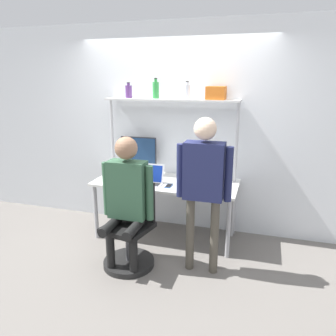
# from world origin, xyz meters

# --- Properties ---
(ground_plane) EXTENTS (12.00, 12.00, 0.00)m
(ground_plane) POSITION_xyz_m (0.00, 0.00, 0.00)
(ground_plane) COLOR slate
(wall_back) EXTENTS (8.00, 0.06, 2.70)m
(wall_back) POSITION_xyz_m (0.00, 0.81, 1.35)
(wall_back) COLOR silver
(wall_back) RESTS_ON ground_plane
(desk) EXTENTS (1.79, 0.76, 0.75)m
(desk) POSITION_xyz_m (0.00, 0.40, 0.67)
(desk) COLOR silver
(desk) RESTS_ON ground_plane
(shelf_unit) EXTENTS (1.70, 0.28, 1.75)m
(shelf_unit) POSITION_xyz_m (0.00, 0.63, 1.50)
(shelf_unit) COLOR silver
(shelf_unit) RESTS_ON ground_plane
(monitor) EXTENTS (0.50, 0.16, 0.50)m
(monitor) POSITION_xyz_m (-0.47, 0.66, 1.02)
(monitor) COLOR #333338
(monitor) RESTS_ON desk
(laptop) EXTENTS (0.30, 0.24, 0.23)m
(laptop) POSITION_xyz_m (-0.15, 0.27, 0.81)
(laptop) COLOR silver
(laptop) RESTS_ON desk
(cell_phone) EXTENTS (0.07, 0.15, 0.01)m
(cell_phone) POSITION_xyz_m (0.09, 0.22, 0.75)
(cell_phone) COLOR #264C8C
(cell_phone) RESTS_ON desk
(office_chair) EXTENTS (0.56, 0.56, 0.93)m
(office_chair) POSITION_xyz_m (-0.17, -0.36, 0.29)
(office_chair) COLOR black
(office_chair) RESTS_ON ground_plane
(person_seated) EXTENTS (0.57, 0.48, 1.44)m
(person_seated) POSITION_xyz_m (-0.18, -0.40, 0.85)
(person_seated) COLOR black
(person_seated) RESTS_ON ground_plane
(person_standing) EXTENTS (0.56, 0.22, 1.64)m
(person_standing) POSITION_xyz_m (0.60, -0.26, 1.05)
(person_standing) COLOR #4C473D
(person_standing) RESTS_ON ground_plane
(bottle_purple) EXTENTS (0.08, 0.08, 0.20)m
(bottle_purple) POSITION_xyz_m (-0.57, 0.63, 1.84)
(bottle_purple) COLOR #593372
(bottle_purple) RESTS_ON shelf_unit
(bottle_clear) EXTENTS (0.08, 0.08, 0.21)m
(bottle_clear) POSITION_xyz_m (0.20, 0.63, 1.85)
(bottle_clear) COLOR silver
(bottle_clear) RESTS_ON shelf_unit
(bottle_green) EXTENTS (0.08, 0.08, 0.25)m
(bottle_green) POSITION_xyz_m (-0.20, 0.63, 1.86)
(bottle_green) COLOR #2D8C3F
(bottle_green) RESTS_ON shelf_unit
(storage_box) EXTENTS (0.22, 0.22, 0.15)m
(storage_box) POSITION_xyz_m (0.56, 0.63, 1.83)
(storage_box) COLOR #D1661E
(storage_box) RESTS_ON shelf_unit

